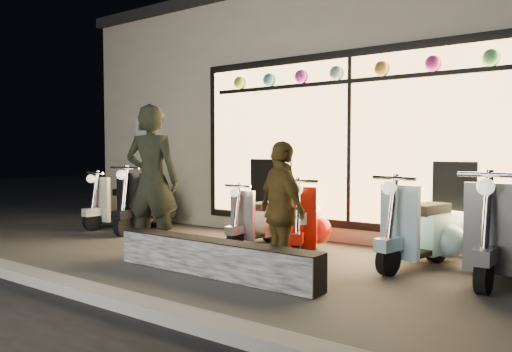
% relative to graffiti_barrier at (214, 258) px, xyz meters
% --- Properties ---
extents(ground, '(40.00, 40.00, 0.00)m').
position_rel_graffiti_barrier_xyz_m(ground, '(-0.39, 0.65, -0.20)').
color(ground, '#383533').
rests_on(ground, ground).
extents(kerb, '(40.00, 0.25, 0.12)m').
position_rel_graffiti_barrier_xyz_m(kerb, '(-0.39, -1.35, -0.14)').
color(kerb, slate).
rests_on(kerb, ground).
extents(shop_building, '(10.20, 6.23, 4.20)m').
position_rel_graffiti_barrier_xyz_m(shop_building, '(-0.39, 5.63, 1.90)').
color(shop_building, beige).
rests_on(shop_building, ground).
extents(graffiti_barrier, '(2.69, 0.28, 0.40)m').
position_rel_graffiti_barrier_xyz_m(graffiti_barrier, '(0.00, 0.00, 0.00)').
color(graffiti_barrier, black).
rests_on(graffiti_barrier, ground).
extents(scooter_silver, '(0.40, 1.22, 0.88)m').
position_rel_graffiti_barrier_xyz_m(scooter_silver, '(-0.65, 1.84, 0.15)').
color(scooter_silver, black).
rests_on(scooter_silver, ground).
extents(scooter_red, '(0.83, 1.36, 0.99)m').
position_rel_graffiti_barrier_xyz_m(scooter_red, '(0.16, 1.67, 0.20)').
color(scooter_red, black).
rests_on(scooter_red, ground).
extents(scooter_black, '(0.73, 1.52, 1.08)m').
position_rel_graffiti_barrier_xyz_m(scooter_black, '(-3.05, 1.80, 0.23)').
color(scooter_black, black).
rests_on(scooter_black, ground).
extents(scooter_cream, '(0.52, 1.37, 0.98)m').
position_rel_graffiti_barrier_xyz_m(scooter_cream, '(-3.67, 1.81, 0.19)').
color(scooter_cream, black).
rests_on(scooter_cream, ground).
extents(scooter_blue, '(0.70, 1.49, 1.06)m').
position_rel_graffiti_barrier_xyz_m(scooter_blue, '(1.75, 1.89, 0.23)').
color(scooter_blue, black).
rests_on(scooter_blue, ground).
extents(scooter_grey, '(0.53, 1.58, 1.13)m').
position_rel_graffiti_barrier_xyz_m(scooter_grey, '(2.62, 1.80, 0.25)').
color(scooter_grey, black).
rests_on(scooter_grey, ground).
extents(man, '(0.85, 0.72, 2.00)m').
position_rel_graffiti_barrier_xyz_m(man, '(-1.38, 0.35, 0.80)').
color(man, black).
rests_on(man, ground).
extents(woman, '(0.94, 0.75, 1.50)m').
position_rel_graffiti_barrier_xyz_m(woman, '(0.70, 0.31, 0.55)').
color(woman, brown).
rests_on(woman, ground).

